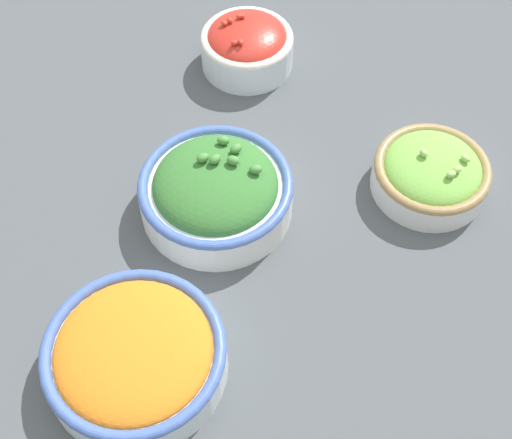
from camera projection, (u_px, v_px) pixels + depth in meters
The scene contains 5 objects.
ground_plane at pixel (256, 235), 0.79m from camera, with size 3.00×3.00×0.00m, color #4C5156.
bowl_broccoli at pixel (216, 190), 0.79m from camera, with size 0.17×0.17×0.08m.
bowl_carrots at pixel (135, 355), 0.68m from camera, with size 0.18×0.18×0.05m.
bowl_lettuce at pixel (431, 173), 0.81m from camera, with size 0.13×0.13×0.06m.
bowl_cherry_tomatoes at pixel (247, 45), 0.92m from camera, with size 0.12×0.12×0.07m.
Camera 1 is at (-0.37, -0.24, 0.66)m, focal length 50.00 mm.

